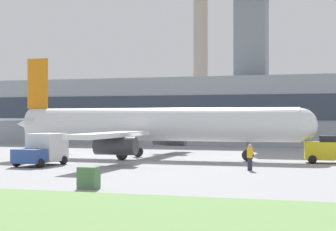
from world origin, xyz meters
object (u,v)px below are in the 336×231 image
airplane (152,126)px  ground_crew_person (250,157)px  pushback_tug (327,151)px  baggage_truck (43,150)px

airplane → ground_crew_person: 13.32m
pushback_tug → airplane: bearing=179.8°
baggage_truck → ground_crew_person: size_ratio=2.58×
pushback_tug → ground_crew_person: size_ratio=2.06×
pushback_tug → ground_crew_person: pushback_tug is taller
airplane → pushback_tug: size_ratio=7.42×
airplane → pushback_tug: (15.22, -0.06, -2.01)m
baggage_truck → ground_crew_person: bearing=1.0°
pushback_tug → baggage_truck: size_ratio=0.80×
airplane → baggage_truck: airplane is taller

